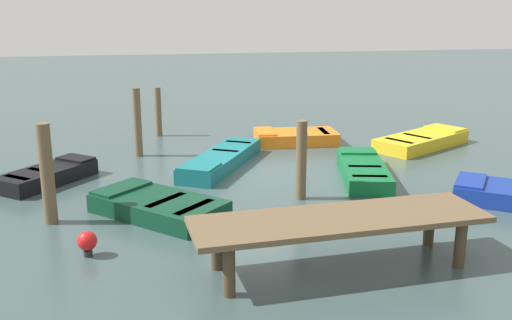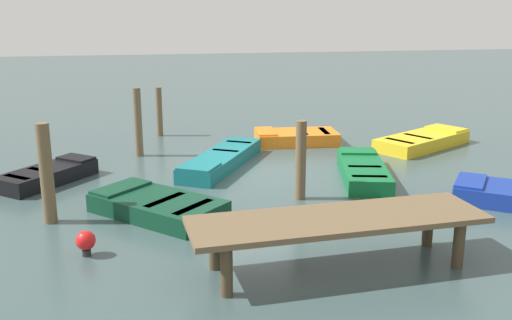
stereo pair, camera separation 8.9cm
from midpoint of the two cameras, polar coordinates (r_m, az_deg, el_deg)
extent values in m
plane|color=#384C4C|center=(15.92, -0.16, -1.22)|extent=(80.00, 80.00, 0.00)
cube|color=brown|center=(10.07, 7.99, -5.78)|extent=(5.23, 1.78, 0.10)
cylinder|color=#473927|center=(9.24, -2.95, -10.82)|extent=(0.20, 0.20, 0.85)
cylinder|color=#473927|center=(10.14, -4.14, -8.41)|extent=(0.20, 0.20, 0.85)
cylinder|color=#473927|center=(10.78, 19.19, -7.79)|extent=(0.20, 0.20, 0.85)
cylinder|color=#473927|center=(11.56, 16.44, -6.01)|extent=(0.20, 0.20, 0.85)
cube|color=#0F602D|center=(15.58, 10.31, -1.06)|extent=(1.81, 3.41, 0.40)
cube|color=orange|center=(15.54, 10.33, -0.57)|extent=(1.47, 2.88, 0.04)
cube|color=#0F602D|center=(16.73, 9.77, 0.89)|extent=(1.12, 0.92, 0.06)
cube|color=#B06E1E|center=(15.30, 10.46, -0.67)|extent=(0.88, 0.39, 0.04)
cube|color=#B06E1E|center=(14.45, 10.94, -1.62)|extent=(0.88, 0.39, 0.04)
cube|color=orange|center=(19.26, 3.80, 2.23)|extent=(2.74, 1.58, 0.40)
cube|color=black|center=(19.22, 3.81, 2.64)|extent=(2.32, 1.25, 0.04)
cube|color=orange|center=(19.03, 0.75, 2.82)|extent=(0.66, 1.31, 0.06)
cube|color=black|center=(19.26, 4.39, 2.77)|extent=(0.27, 1.12, 0.04)
cube|color=black|center=(19.42, 6.50, 2.82)|extent=(0.27, 1.12, 0.04)
cube|color=navy|center=(14.60, 20.16, -1.91)|extent=(1.25, 1.39, 0.06)
cube|color=black|center=(15.85, -19.97, -1.46)|extent=(2.46, 2.67, 0.40)
cube|color=gray|center=(15.81, -20.02, -0.98)|extent=(2.04, 2.22, 0.04)
cube|color=black|center=(16.45, -17.43, 0.17)|extent=(1.09, 1.04, 0.06)
cube|color=#776E5D|center=(15.68, -20.56, -1.00)|extent=(0.75, 0.67, 0.04)
cube|color=#776E5D|center=(15.25, -22.56, -1.64)|extent=(0.75, 0.67, 0.04)
cube|color=#0C3823|center=(12.85, -9.73, -4.53)|extent=(3.10, 3.10, 0.40)
cube|color=maroon|center=(12.80, -9.76, -3.93)|extent=(2.56, 2.56, 0.04)
cube|color=#0C3823|center=(13.55, -13.25, -2.66)|extent=(1.40, 1.40, 0.06)
cube|color=maroon|center=(12.65, -9.05, -3.95)|extent=(0.96, 0.96, 0.04)
cube|color=maroon|center=(12.14, -6.28, -4.66)|extent=(0.96, 0.96, 0.04)
cube|color=gold|center=(19.45, 15.79, 1.82)|extent=(3.70, 2.91, 0.40)
cube|color=#4C3319|center=(19.42, 15.82, 2.22)|extent=(3.10, 2.39, 0.04)
cube|color=gold|center=(20.55, 17.94, 3.00)|extent=(1.27, 1.41, 0.06)
cube|color=#42301E|center=(19.20, 15.40, 2.23)|extent=(0.69, 0.99, 0.04)
cube|color=#42301E|center=(18.41, 13.73, 1.81)|extent=(0.69, 0.99, 0.04)
cube|color=#14666B|center=(16.46, -3.55, 0.03)|extent=(2.87, 4.07, 0.40)
cube|color=beige|center=(16.43, -3.56, 0.50)|extent=(2.37, 3.43, 0.04)
cube|color=#14666B|center=(14.98, -5.79, -0.62)|extent=(1.23, 1.23, 0.06)
cube|color=#9B9789|center=(16.70, -3.18, 0.89)|extent=(0.79, 0.56, 0.04)
cube|color=#9B9789|center=(17.72, -1.87, 1.73)|extent=(0.79, 0.56, 0.04)
cylinder|color=brown|center=(20.48, -9.68, 4.68)|extent=(0.21, 0.21, 1.70)
cylinder|color=brown|center=(17.77, -11.68, 3.63)|extent=(0.23, 0.23, 2.07)
cylinder|color=brown|center=(13.55, 4.28, -0.03)|extent=(0.25, 0.25, 1.88)
cylinder|color=brown|center=(12.74, -20.00, -1.31)|extent=(0.28, 0.28, 2.13)
cylinder|color=#262626|center=(11.18, -16.37, -8.75)|extent=(0.16, 0.16, 0.12)
sphere|color=red|center=(11.09, -16.46, -7.61)|extent=(0.36, 0.36, 0.36)
camera|label=1|loc=(0.04, -90.16, -0.04)|focal=40.77mm
camera|label=2|loc=(0.04, 89.84, 0.04)|focal=40.77mm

